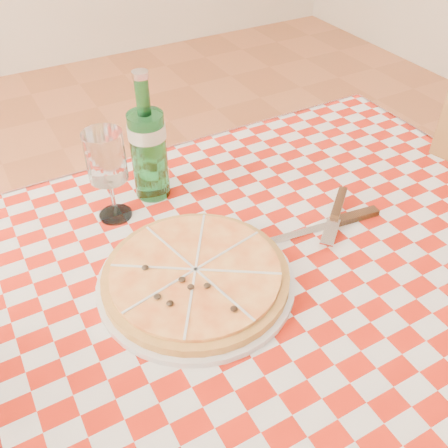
# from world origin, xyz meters

# --- Properties ---
(dining_table) EXTENTS (1.20, 0.80, 0.75)m
(dining_table) POSITION_xyz_m (0.00, 0.00, 0.66)
(dining_table) COLOR brown
(dining_table) RESTS_ON ground
(tablecloth) EXTENTS (1.30, 0.90, 0.01)m
(tablecloth) POSITION_xyz_m (0.00, 0.00, 0.75)
(tablecloth) COLOR #A7180A
(tablecloth) RESTS_ON dining_table
(pizza_plate) EXTENTS (0.42, 0.42, 0.05)m
(pizza_plate) POSITION_xyz_m (-0.11, 0.00, 0.78)
(pizza_plate) COLOR #B9823D
(pizza_plate) RESTS_ON tablecloth
(water_bottle) EXTENTS (0.10, 0.10, 0.28)m
(water_bottle) POSITION_xyz_m (-0.07, 0.29, 0.90)
(water_bottle) COLOR #1B6C2F
(water_bottle) RESTS_ON tablecloth
(wine_glass) EXTENTS (0.09, 0.09, 0.19)m
(wine_glass) POSITION_xyz_m (-0.17, 0.26, 0.86)
(wine_glass) COLOR white
(wine_glass) RESTS_ON tablecloth
(cutlery) EXTENTS (0.32, 0.30, 0.03)m
(cutlery) POSITION_xyz_m (0.21, 0.01, 0.77)
(cutlery) COLOR silver
(cutlery) RESTS_ON tablecloth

